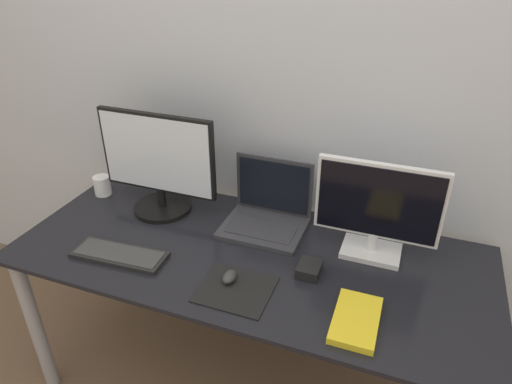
# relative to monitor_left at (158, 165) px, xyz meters

# --- Properties ---
(wall_back) EXTENTS (7.00, 0.05, 2.50)m
(wall_back) POSITION_rel_monitor_left_xyz_m (0.46, 0.27, 0.32)
(wall_back) COLOR silver
(wall_back) RESTS_ON ground_plane
(desk) EXTENTS (1.77, 0.74, 0.72)m
(desk) POSITION_rel_monitor_left_xyz_m (0.46, -0.16, -0.32)
(desk) COLOR black
(desk) RESTS_ON ground_plane
(monitor_left) EXTENTS (0.51, 0.24, 0.43)m
(monitor_left) POSITION_rel_monitor_left_xyz_m (0.00, 0.00, 0.00)
(monitor_left) COLOR black
(monitor_left) RESTS_ON desk
(monitor_right) EXTENTS (0.44, 0.15, 0.37)m
(monitor_right) POSITION_rel_monitor_left_xyz_m (0.89, 0.00, -0.02)
(monitor_right) COLOR silver
(monitor_right) RESTS_ON desk
(laptop) EXTENTS (0.33, 0.26, 0.26)m
(laptop) POSITION_rel_monitor_left_xyz_m (0.46, 0.05, -0.15)
(laptop) COLOR #333338
(laptop) RESTS_ON desk
(keyboard) EXTENTS (0.36, 0.15, 0.02)m
(keyboard) POSITION_rel_monitor_left_xyz_m (0.02, -0.35, -0.20)
(keyboard) COLOR black
(keyboard) RESTS_ON desk
(mousepad) EXTENTS (0.24, 0.21, 0.00)m
(mousepad) POSITION_rel_monitor_left_xyz_m (0.50, -0.37, -0.21)
(mousepad) COLOR black
(mousepad) RESTS_ON desk
(mouse) EXTENTS (0.04, 0.07, 0.03)m
(mouse) POSITION_rel_monitor_left_xyz_m (0.46, -0.34, -0.19)
(mouse) COLOR #333333
(mouse) RESTS_ON mousepad
(book) EXTENTS (0.14, 0.23, 0.02)m
(book) POSITION_rel_monitor_left_xyz_m (0.90, -0.37, -0.20)
(book) COLOR yellow
(book) RESTS_ON desk
(mug) EXTENTS (0.07, 0.07, 0.09)m
(mug) POSITION_rel_monitor_left_xyz_m (-0.32, 0.02, -0.17)
(mug) COLOR white
(mug) RESTS_ON desk
(power_brick) EXTENTS (0.08, 0.09, 0.04)m
(power_brick) POSITION_rel_monitor_left_xyz_m (0.70, -0.20, -0.19)
(power_brick) COLOR black
(power_brick) RESTS_ON desk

